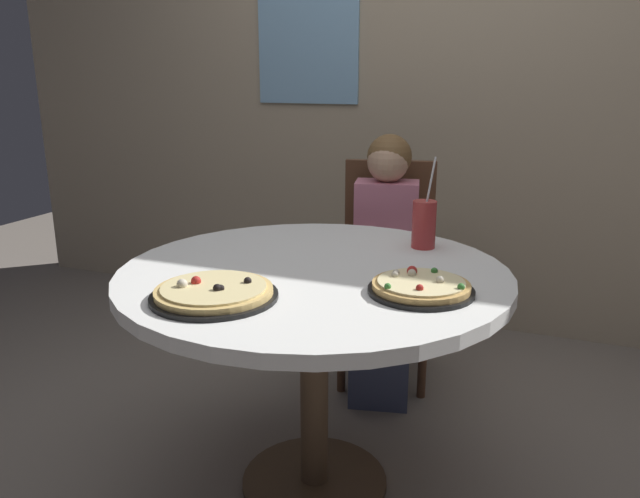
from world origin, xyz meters
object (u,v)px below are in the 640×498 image
object	(u,v)px
diner_child	(384,281)
pizza_veggie	(214,293)
soda_cup	(424,224)
dining_table	(314,301)
pizza_cheese	(421,287)
chair_wooden	(387,258)

from	to	relation	value
diner_child	pizza_veggie	world-z (taller)	diner_child
pizza_veggie	soda_cup	bearing A→B (deg)	59.82
diner_child	dining_table	bearing A→B (deg)	-91.26
diner_child	pizza_veggie	bearing A→B (deg)	-98.81
dining_table	pizza_cheese	xyz separation A→B (m)	(0.35, -0.09, 0.12)
dining_table	diner_child	distance (m)	0.75
dining_table	chair_wooden	xyz separation A→B (m)	(-0.02, 0.91, -0.12)
pizza_veggie	soda_cup	xyz separation A→B (m)	(0.40, 0.69, 0.06)
diner_child	pizza_cheese	bearing A→B (deg)	-68.16
diner_child	pizza_cheese	xyz separation A→B (m)	(0.33, -0.82, 0.28)
dining_table	chair_wooden	size ratio (longest dim) A/B	1.24
chair_wooden	soda_cup	distance (m)	0.68
pizza_veggie	diner_child	bearing A→B (deg)	81.19
dining_table	soda_cup	size ratio (longest dim) A/B	3.85
chair_wooden	diner_child	size ratio (longest dim) A/B	0.88
diner_child	pizza_veggie	xyz separation A→B (m)	(-0.16, -1.06, 0.28)
pizza_veggie	soda_cup	world-z (taller)	soda_cup
pizza_veggie	soda_cup	size ratio (longest dim) A/B	1.10
pizza_veggie	pizza_cheese	size ratio (longest dim) A/B	1.18
diner_child	soda_cup	distance (m)	0.56
chair_wooden	diner_child	distance (m)	0.19
diner_child	pizza_cheese	distance (m)	0.93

